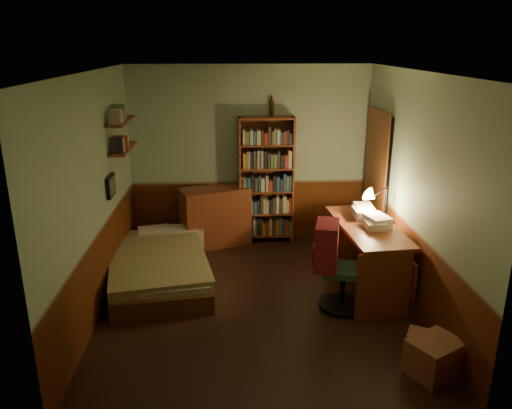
{
  "coord_description": "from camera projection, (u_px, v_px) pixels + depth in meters",
  "views": [
    {
      "loc": [
        -0.3,
        -5.22,
        2.88
      ],
      "look_at": [
        0.0,
        0.25,
        1.1
      ],
      "focal_mm": 35.0,
      "sensor_mm": 36.0,
      "label": 1
    }
  ],
  "objects": [
    {
      "name": "desk",
      "position": [
        365.0,
        257.0,
        6.05
      ],
      "size": [
        0.75,
        1.57,
        0.81
      ],
      "primitive_type": "cube",
      "rotation": [
        0.0,
        0.0,
        0.08
      ],
      "color": "maroon",
      "rests_on": "ground"
    },
    {
      "name": "cardboard_box_b",
      "position": [
        423.0,
        343.0,
        4.84
      ],
      "size": [
        0.38,
        0.35,
        0.21
      ],
      "primitive_type": "cube",
      "rotation": [
        0.0,
        0.0,
        -0.48
      ],
      "color": "#905B42",
      "rests_on": "ground"
    },
    {
      "name": "bottle_right",
      "position": [
        272.0,
        108.0,
        7.12
      ],
      "size": [
        0.07,
        0.07,
        0.23
      ],
      "primitive_type": "cylinder",
      "rotation": [
        0.0,
        0.0,
        -0.13
      ],
      "color": "black",
      "rests_on": "bookshelf"
    },
    {
      "name": "doorway",
      "position": [
        376.0,
        186.0,
        6.87
      ],
      "size": [
        0.06,
        0.9,
        2.0
      ],
      "primitive_type": "cube",
      "color": "black",
      "rests_on": "ground"
    },
    {
      "name": "ceiling",
      "position": [
        257.0,
        71.0,
        5.05
      ],
      "size": [
        3.5,
        4.0,
        0.02
      ],
      "primitive_type": "cube",
      "color": "silver",
      "rests_on": "wall_back"
    },
    {
      "name": "cardboard_box_a",
      "position": [
        435.0,
        357.0,
        4.51
      ],
      "size": [
        0.57,
        0.53,
        0.34
      ],
      "primitive_type": "cube",
      "rotation": [
        0.0,
        0.0,
        0.51
      ],
      "color": "#905B42",
      "rests_on": "ground"
    },
    {
      "name": "bookshelf",
      "position": [
        266.0,
        181.0,
        7.34
      ],
      "size": [
        0.81,
        0.26,
        1.88
      ],
      "primitive_type": "cube",
      "rotation": [
        0.0,
        0.0,
        0.02
      ],
      "color": "maroon",
      "rests_on": "ground"
    },
    {
      "name": "floor",
      "position": [
        257.0,
        301.0,
        5.86
      ],
      "size": [
        3.5,
        4.0,
        0.02
      ],
      "primitive_type": "cube",
      "color": "black",
      "rests_on": "ground"
    },
    {
      "name": "office_chair",
      "position": [
        344.0,
        263.0,
        5.53
      ],
      "size": [
        0.65,
        0.61,
        1.1
      ],
      "primitive_type": "cube",
      "rotation": [
        0.0,
        0.0,
        -0.25
      ],
      "color": "#29543A",
      "rests_on": "ground"
    },
    {
      "name": "mini_stereo",
      "position": [
        247.0,
        181.0,
        7.36
      ],
      "size": [
        0.29,
        0.24,
        0.14
      ],
      "primitive_type": "cube",
      "rotation": [
        0.0,
        0.0,
        0.19
      ],
      "color": "#B2B2B7",
      "rests_on": "dresser"
    },
    {
      "name": "wall_front",
      "position": [
        273.0,
        276.0,
        3.55
      ],
      "size": [
        3.5,
        0.02,
        2.6
      ],
      "primitive_type": "cube",
      "color": "gray",
      "rests_on": "ground"
    },
    {
      "name": "door_trim",
      "position": [
        374.0,
        186.0,
        6.87
      ],
      "size": [
        0.02,
        0.98,
        2.08
      ],
      "primitive_type": "cube",
      "color": "#462510",
      "rests_on": "ground"
    },
    {
      "name": "wall_shelf_lower",
      "position": [
        124.0,
        149.0,
        6.33
      ],
      "size": [
        0.2,
        0.9,
        0.03
      ],
      "primitive_type": "cube",
      "color": "maroon",
      "rests_on": "wall_left"
    },
    {
      "name": "paper_stack",
      "position": [
        377.0,
        221.0,
        5.88
      ],
      "size": [
        0.32,
        0.37,
        0.13
      ],
      "primitive_type": "cube",
      "rotation": [
        0.0,
        0.0,
        0.29
      ],
      "color": "silver",
      "rests_on": "desk"
    },
    {
      "name": "framed_picture",
      "position": [
        111.0,
        186.0,
        5.96
      ],
      "size": [
        0.04,
        0.32,
        0.26
      ],
      "primitive_type": "cube",
      "color": "black",
      "rests_on": "wall_left"
    },
    {
      "name": "bed",
      "position": [
        161.0,
        256.0,
        6.33
      ],
      "size": [
        1.38,
        2.2,
        0.61
      ],
      "primitive_type": "cube",
      "rotation": [
        0.0,
        0.0,
        0.14
      ],
      "color": "#73924E",
      "rests_on": "ground"
    },
    {
      "name": "wall_right",
      "position": [
        415.0,
        192.0,
        5.55
      ],
      "size": [
        0.02,
        4.0,
        2.6
      ],
      "primitive_type": "cube",
      "color": "gray",
      "rests_on": "ground"
    },
    {
      "name": "wall_back",
      "position": [
        250.0,
        155.0,
        7.37
      ],
      "size": [
        3.5,
        0.02,
        2.6
      ],
      "primitive_type": "cube",
      "color": "gray",
      "rests_on": "ground"
    },
    {
      "name": "bottle_left",
      "position": [
        272.0,
        108.0,
        7.12
      ],
      "size": [
        0.07,
        0.07,
        0.21
      ],
      "primitive_type": "cylinder",
      "rotation": [
        0.0,
        0.0,
        0.37
      ],
      "color": "black",
      "rests_on": "bookshelf"
    },
    {
      "name": "desk_lamp",
      "position": [
        386.0,
        195.0,
        6.12
      ],
      "size": [
        0.19,
        0.19,
        0.58
      ],
      "primitive_type": "cone",
      "rotation": [
        0.0,
        0.0,
        0.13
      ],
      "color": "black",
      "rests_on": "desk"
    },
    {
      "name": "wall_shelf_upper",
      "position": [
        121.0,
        121.0,
        6.22
      ],
      "size": [
        0.2,
        0.9,
        0.03
      ],
      "primitive_type": "cube",
      "color": "maroon",
      "rests_on": "wall_left"
    },
    {
      "name": "wall_left",
      "position": [
        94.0,
        197.0,
        5.37
      ],
      "size": [
        0.02,
        4.0,
        2.6
      ],
      "primitive_type": "cube",
      "color": "gray",
      "rests_on": "ground"
    },
    {
      "name": "dresser",
      "position": [
        215.0,
        216.0,
        7.38
      ],
      "size": [
        1.08,
        0.79,
        0.87
      ],
      "primitive_type": "cube",
      "rotation": [
        0.0,
        0.0,
        0.35
      ],
      "color": "maroon",
      "rests_on": "ground"
    },
    {
      "name": "red_jacket",
      "position": [
        320.0,
        189.0,
        5.41
      ],
      "size": [
        0.38,
        0.5,
        0.52
      ],
      "primitive_type": "cube",
      "rotation": [
        0.0,
        0.0,
        0.36
      ],
      "color": "maroon",
      "rests_on": "office_chair"
    }
  ]
}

